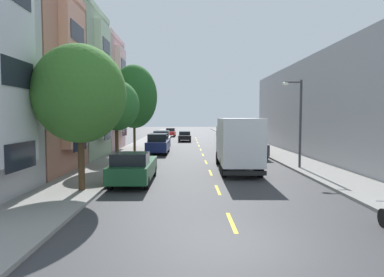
{
  "coord_description": "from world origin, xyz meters",
  "views": [
    {
      "loc": [
        -1.5,
        -9.0,
        3.53
      ],
      "look_at": [
        -1.03,
        21.22,
        1.58
      ],
      "focal_mm": 31.33,
      "sensor_mm": 36.0,
      "label": 1
    }
  ],
  "objects": [
    {
      "name": "street_tree_nearest",
      "position": [
        -6.4,
        6.51,
        4.58
      ],
      "size": [
        4.21,
        4.21,
        6.71
      ],
      "color": "#47331E",
      "rests_on": "sidewalk_left"
    },
    {
      "name": "sidewalk_right",
      "position": [
        7.1,
        28.0,
        0.07
      ],
      "size": [
        3.2,
        120.0,
        0.14
      ],
      "primitive_type": "cube",
      "color": "gray",
      "rests_on": "ground_plane"
    },
    {
      "name": "parked_hatchback_red",
      "position": [
        -4.43,
        51.16,
        0.76
      ],
      "size": [
        1.82,
        4.04,
        1.5
      ],
      "color": "#AD1E1E",
      "rests_on": "ground_plane"
    },
    {
      "name": "moving_black_sedan",
      "position": [
        -1.8,
        39.37,
        0.75
      ],
      "size": [
        1.8,
        4.5,
        1.43
      ],
      "color": "black",
      "rests_on": "ground_plane"
    },
    {
      "name": "parked_suv_silver",
      "position": [
        -4.41,
        29.59,
        0.99
      ],
      "size": [
        2.06,
        4.85,
        1.93
      ],
      "color": "#B2B5BA",
      "rests_on": "ground_plane"
    },
    {
      "name": "parked_wagon_orange",
      "position": [
        4.43,
        27.09,
        0.8
      ],
      "size": [
        1.93,
        4.74,
        1.5
      ],
      "color": "orange",
      "rests_on": "ground_plane"
    },
    {
      "name": "street_tree_third",
      "position": [
        -6.4,
        22.34,
        5.42
      ],
      "size": [
        4.29,
        4.29,
        8.22
      ],
      "color": "#47331E",
      "rests_on": "sidewalk_left"
    },
    {
      "name": "apartment_block_opposite",
      "position": [
        13.7,
        20.0,
        4.31
      ],
      "size": [
        10.0,
        36.0,
        8.61
      ],
      "primitive_type": "cube",
      "color": "#A8A8AD",
      "rests_on": "ground_plane"
    },
    {
      "name": "sidewalk_left",
      "position": [
        -7.1,
        28.0,
        0.07
      ],
      "size": [
        3.2,
        120.0,
        0.14
      ],
      "primitive_type": "cube",
      "color": "gray",
      "rests_on": "ground_plane"
    },
    {
      "name": "lane_centerline_dashes",
      "position": [
        0.0,
        24.5,
        0.0
      ],
      "size": [
        0.14,
        47.2,
        0.01
      ],
      "color": "yellow",
      "rests_on": "ground_plane"
    },
    {
      "name": "parked_suv_charcoal",
      "position": [
        4.25,
        20.27,
        0.99
      ],
      "size": [
        1.96,
        4.8,
        1.93
      ],
      "color": "#333338",
      "rests_on": "ground_plane"
    },
    {
      "name": "townhouse_fourth_rose",
      "position": [
        -15.03,
        26.62,
        5.78
      ],
      "size": [
        13.47,
        7.2,
        11.96
      ],
      "color": "#CC9E9E",
      "rests_on": "ground_plane"
    },
    {
      "name": "street_tree_second",
      "position": [
        -6.4,
        14.42,
        4.32
      ],
      "size": [
        3.19,
        3.19,
        5.95
      ],
      "color": "#47331E",
      "rests_on": "sidewalk_left"
    },
    {
      "name": "delivery_box_truck",
      "position": [
        1.79,
        12.62,
        1.94
      ],
      "size": [
        2.6,
        7.43,
        3.44
      ],
      "color": "white",
      "rests_on": "ground_plane"
    },
    {
      "name": "parked_suv_navy",
      "position": [
        -4.25,
        23.06,
        0.99
      ],
      "size": [
        2.01,
        4.82,
        1.93
      ],
      "color": "navy",
      "rests_on": "ground_plane"
    },
    {
      "name": "parked_pickup_forest",
      "position": [
        -4.34,
        8.75,
        0.83
      ],
      "size": [
        2.01,
        5.3,
        1.73
      ],
      "color": "#194C28",
      "rests_on": "ground_plane"
    },
    {
      "name": "parked_wagon_white",
      "position": [
        4.44,
        36.6,
        0.8
      ],
      "size": [
        1.89,
        4.73,
        1.5
      ],
      "color": "silver",
      "rests_on": "ground_plane"
    },
    {
      "name": "ground_plane",
      "position": [
        0.0,
        30.0,
        0.0
      ],
      "size": [
        160.0,
        160.0,
        0.0
      ],
      "primitive_type": "plane",
      "color": "#38383A"
    },
    {
      "name": "street_lamp",
      "position": [
        5.93,
        13.26,
        3.58
      ],
      "size": [
        1.35,
        0.28,
        5.84
      ],
      "color": "#38383D",
      "rests_on": "sidewalk_right"
    },
    {
      "name": "townhouse_third_sage",
      "position": [
        -13.88,
        19.23,
        6.03
      ],
      "size": [
        11.17,
        7.2,
        12.47
      ],
      "color": "#99AD8E",
      "rests_on": "ground_plane"
    },
    {
      "name": "parked_sedan_sky",
      "position": [
        4.44,
        45.67,
        0.75
      ],
      "size": [
        1.93,
        4.55,
        1.43
      ],
      "color": "#7A9EC6",
      "rests_on": "ground_plane"
    }
  ]
}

